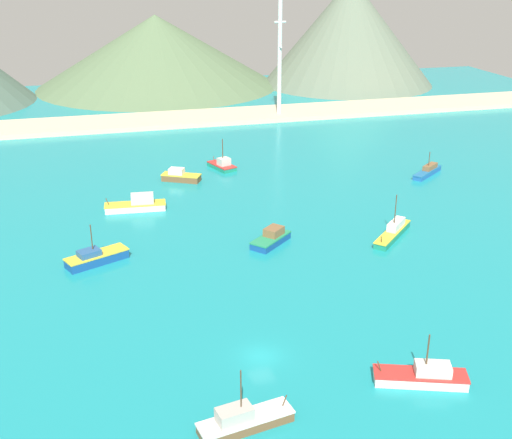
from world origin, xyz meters
name	(u,v)px	position (x,y,z in m)	size (l,w,h in m)	color
ground	(209,246)	(0.00, 30.00, -0.25)	(260.00, 280.00, 0.50)	teal
fishing_boat_0	(96,257)	(-16.39, 27.79, 0.86)	(9.13, 6.11, 5.89)	#14478C
fishing_boat_1	(243,420)	(-4.56, -10.51, 0.87)	(9.24, 4.11, 6.30)	brown
fishing_boat_2	(428,171)	(47.81, 51.59, 0.73)	(8.58, 7.18, 4.64)	#1E5BA8
fishing_boat_5	(423,376)	(14.43, -8.60, 0.85)	(9.60, 5.47, 5.66)	silver
fishing_boat_6	(393,232)	(27.81, 25.64, 0.84)	(9.32, 9.23, 6.75)	#198466
fishing_boat_7	(137,205)	(-9.03, 46.85, 1.00)	(10.36, 3.62, 2.83)	silver
fishing_boat_8	(271,238)	(9.11, 27.95, 0.86)	(7.27, 6.94, 2.33)	#14478C
fishing_boat_9	(180,176)	(0.30, 60.24, 0.91)	(7.70, 5.71, 2.46)	brown
fishing_boat_10	(222,165)	(9.60, 65.61, 0.80)	(5.21, 7.38, 6.22)	#198466
beach_strip	(152,121)	(0.00, 107.93, 0.60)	(247.00, 15.98, 1.20)	beige
hill_central	(157,51)	(7.73, 159.14, 11.32)	(78.33, 78.33, 22.64)	#56704C
hill_east	(349,32)	(69.82, 147.63, 16.86)	(56.30, 56.30, 33.73)	#60705B
radio_tower	(280,60)	(33.26, 105.13, 15.22)	(2.98, 2.39, 29.85)	silver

